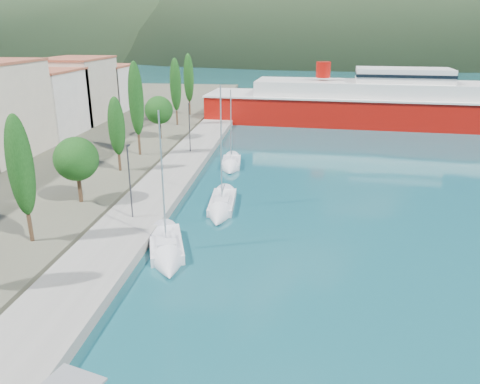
# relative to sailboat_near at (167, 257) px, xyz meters

# --- Properties ---
(ground) EXTENTS (1400.00, 1400.00, 0.00)m
(ground) POSITION_rel_sailboat_near_xyz_m (4.55, 111.28, -0.31)
(ground) COLOR #16515A
(quay) EXTENTS (5.00, 88.00, 0.80)m
(quay) POSITION_rel_sailboat_near_xyz_m (-4.45, 17.28, 0.09)
(quay) COLOR gray
(quay) RESTS_ON ground
(town_buildings) EXTENTS (9.20, 69.20, 11.30)m
(town_buildings) POSITION_rel_sailboat_near_xyz_m (-27.45, 28.19, 5.26)
(town_buildings) COLOR beige
(town_buildings) RESTS_ON land_strip
(tree_row) EXTENTS (3.91, 62.03, 11.27)m
(tree_row) POSITION_rel_sailboat_near_xyz_m (-10.39, 23.25, 5.51)
(tree_row) COLOR #47301E
(tree_row) RESTS_ON land_strip
(lamp_posts) EXTENTS (0.15, 45.29, 6.06)m
(lamp_posts) POSITION_rel_sailboat_near_xyz_m (-4.45, 5.32, 3.78)
(lamp_posts) COLOR #2D2D33
(lamp_posts) RESTS_ON quay
(sailboat_near) EXTENTS (4.67, 8.23, 11.34)m
(sailboat_near) POSITION_rel_sailboat_near_xyz_m (0.00, 0.00, 0.00)
(sailboat_near) COLOR silver
(sailboat_near) RESTS_ON ground
(sailboat_mid) EXTENTS (2.63, 8.38, 11.91)m
(sailboat_mid) POSITION_rel_sailboat_near_xyz_m (2.32, 9.17, -0.01)
(sailboat_mid) COLOR silver
(sailboat_mid) RESTS_ON ground
(sailboat_far) EXTENTS (2.68, 6.83, 9.81)m
(sailboat_far) POSITION_rel_sailboat_near_xyz_m (1.32, 23.03, -0.02)
(sailboat_far) COLOR silver
(sailboat_far) RESTS_ON ground
(ferry) EXTENTS (54.77, 15.58, 10.73)m
(ferry) POSITION_rel_sailboat_near_xyz_m (20.58, 52.59, 2.96)
(ferry) COLOR #9D0D07
(ferry) RESTS_ON ground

